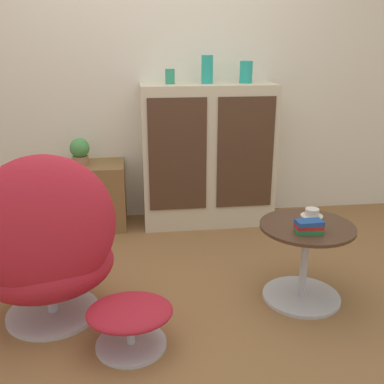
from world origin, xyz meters
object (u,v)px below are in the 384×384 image
at_px(egg_chair, 47,247).
at_px(coffee_table, 304,259).
at_px(sideboard, 207,155).
at_px(ottoman, 130,317).
at_px(vase_leftmost, 170,76).
at_px(vase_inner_left, 207,69).
at_px(vase_inner_right, 246,72).
at_px(teacup, 312,213).
at_px(potted_plant, 80,151).
at_px(book_stack, 309,227).
at_px(tv_console, 87,196).

bearing_deg(egg_chair, coffee_table, 1.81).
distance_m(sideboard, ottoman, 1.78).
xyz_separation_m(coffee_table, vase_leftmost, (-0.66, 1.29, 0.95)).
relative_size(sideboard, vase_leftmost, 10.20).
distance_m(vase_leftmost, vase_inner_left, 0.29).
xyz_separation_m(egg_chair, coffee_table, (1.43, 0.05, -0.18)).
distance_m(vase_inner_right, teacup, 1.39).
bearing_deg(ottoman, teacup, 22.26).
relative_size(ottoman, teacup, 3.26).
distance_m(egg_chair, coffee_table, 1.44).
distance_m(ottoman, potted_plant, 1.73).
bearing_deg(sideboard, ottoman, -111.98).
bearing_deg(potted_plant, coffee_table, -43.27).
height_order(sideboard, potted_plant, sideboard).
relative_size(egg_chair, potted_plant, 4.60).
height_order(coffee_table, vase_inner_right, vase_inner_right).
xyz_separation_m(vase_inner_left, vase_inner_right, (0.31, 0.00, -0.02)).
bearing_deg(potted_plant, book_stack, -46.13).
distance_m(ottoman, teacup, 1.22).
height_order(tv_console, vase_leftmost, vase_leftmost).
bearing_deg(tv_console, ottoman, -77.99).
bearing_deg(egg_chair, book_stack, -2.31).
bearing_deg(vase_inner_left, book_stack, -76.44).
distance_m(potted_plant, teacup, 1.88).
xyz_separation_m(ottoman, vase_leftmost, (0.35, 1.61, 1.04)).
bearing_deg(egg_chair, tv_console, 86.92).
bearing_deg(book_stack, coffee_table, 71.68).
height_order(egg_chair, ottoman, egg_chair).
height_order(vase_inner_left, teacup, vase_inner_left).
xyz_separation_m(ottoman, vase_inner_right, (0.95, 1.61, 1.07)).
relative_size(coffee_table, potted_plant, 2.56).
relative_size(tv_console, potted_plant, 2.97).
xyz_separation_m(tv_console, book_stack, (1.32, -1.40, 0.24)).
relative_size(tv_console, vase_inner_right, 3.71).
relative_size(coffee_table, vase_leftmost, 4.77).
distance_m(egg_chair, book_stack, 1.40).
bearing_deg(vase_inner_right, coffee_table, -87.28).
bearing_deg(book_stack, teacup, 64.29).
height_order(vase_inner_left, vase_inner_right, vase_inner_left).
bearing_deg(vase_leftmost, potted_plant, 179.55).
bearing_deg(sideboard, potted_plant, 179.47).
bearing_deg(egg_chair, vase_inner_right, 44.44).
relative_size(tv_console, vase_inner_left, 2.94).
bearing_deg(vase_leftmost, book_stack, -65.85).
relative_size(vase_leftmost, teacup, 0.86).
relative_size(vase_inner_right, book_stack, 1.11).
bearing_deg(book_stack, vase_leftmost, 114.15).
bearing_deg(vase_inner_right, vase_inner_left, 180.00).
bearing_deg(vase_leftmost, teacup, -57.78).
xyz_separation_m(vase_leftmost, vase_inner_left, (0.29, 0.00, 0.05)).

